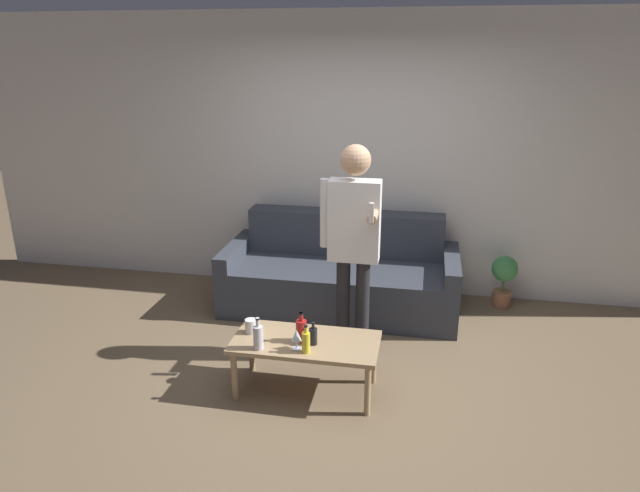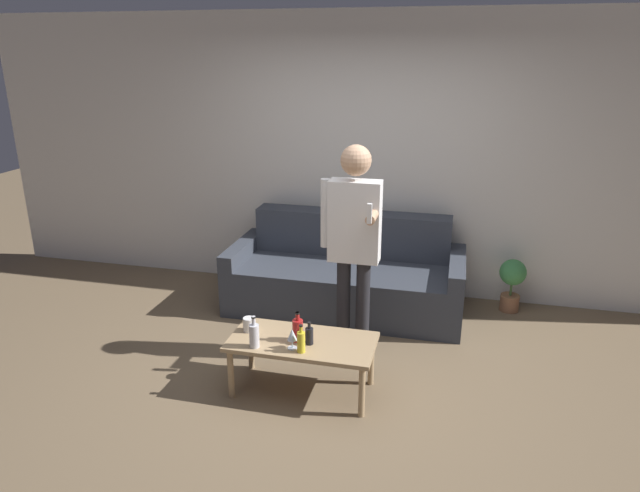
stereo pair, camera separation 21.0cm
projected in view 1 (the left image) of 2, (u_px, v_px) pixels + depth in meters
The scene contains 12 objects.
ground_plane at pixel (323, 392), 4.12m from camera, with size 16.00×16.00×0.00m, color #756047.
wall_back at pixel (361, 158), 5.53m from camera, with size 8.00×0.06×2.70m.
couch at pixel (341, 276), 5.41m from camera, with size 2.17×0.92×0.87m.
coffee_table at pixel (306, 347), 4.02m from camera, with size 1.03×0.50×0.41m.
bottle_orange at pixel (258, 337), 3.87m from camera, with size 0.07×0.07×0.23m.
bottle_green at pixel (313, 336), 3.94m from camera, with size 0.06×0.06×0.17m.
bottle_dark at pixel (301, 330), 3.97m from camera, with size 0.08×0.08×0.22m.
bottle_yellow at pixel (306, 342), 3.83m from camera, with size 0.06×0.06×0.20m.
wine_glass_near at pixel (297, 336), 3.86m from camera, with size 0.07×0.07×0.15m.
cup_on_table at pixel (251, 326), 4.10m from camera, with size 0.08×0.08×0.10m.
person_standing_front at pixel (353, 235), 4.29m from camera, with size 0.45×0.43×1.71m.
potted_plant at pixel (504, 276), 5.40m from camera, with size 0.24×0.24×0.51m.
Camera 1 is at (0.64, -3.49, 2.35)m, focal length 32.00 mm.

